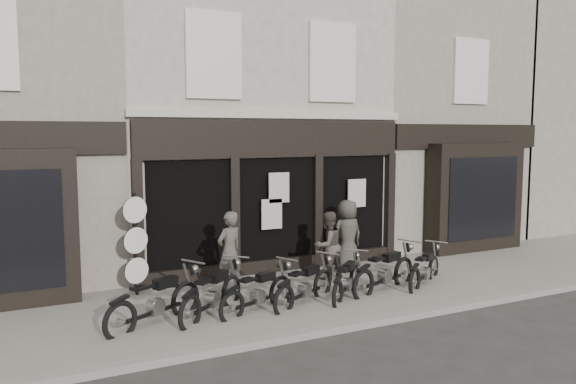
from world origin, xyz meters
name	(u,v)px	position (x,y,z in m)	size (l,w,h in m)	color
ground_plane	(337,307)	(0.00, 0.00, 0.00)	(90.00, 90.00, 0.00)	#2D2B28
pavement	(316,293)	(0.00, 0.90, 0.06)	(30.00, 4.20, 0.12)	slate
kerb	(371,322)	(0.00, -1.25, 0.07)	(30.00, 0.25, 0.13)	gray
central_building	(233,116)	(0.00, 5.95, 4.08)	(7.30, 6.22, 8.34)	beige
neighbour_right	(407,120)	(6.35, 5.90, 4.04)	(5.60, 6.73, 8.34)	gray
filler_right	(565,120)	(14.50, 6.00, 4.10)	(11.00, 6.00, 8.20)	gray
motorcycle_0	(156,305)	(-3.66, 0.40, 0.44)	(2.09, 1.37, 1.10)	black
motorcycle_1	(213,298)	(-2.56, 0.42, 0.43)	(1.85, 1.65, 1.07)	black
motorcycle_2	(258,295)	(-1.66, 0.26, 0.40)	(1.94, 1.12, 1.00)	black
motorcycle_3	(305,289)	(-0.62, 0.26, 0.40)	(1.92, 1.26, 1.01)	black
motorcycle_4	(347,283)	(0.43, 0.30, 0.38)	(1.61, 1.53, 0.96)	black
motorcycle_5	(385,275)	(1.45, 0.32, 0.44)	(2.20, 1.10, 1.10)	black
motorcycle_6	(425,272)	(2.56, 0.29, 0.39)	(1.81, 1.32, 0.98)	black
man_left	(230,252)	(-1.73, 1.68, 1.01)	(0.65, 0.43, 1.79)	#4A443C
man_centre	(328,245)	(0.76, 1.67, 0.93)	(0.79, 0.61, 1.62)	#49423A
man_right	(347,235)	(1.62, 2.17, 1.02)	(0.88, 0.57, 1.81)	#3E3A34
advert_sign_post	(136,249)	(-3.62, 2.33, 1.14)	(0.55, 0.37, 2.33)	black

